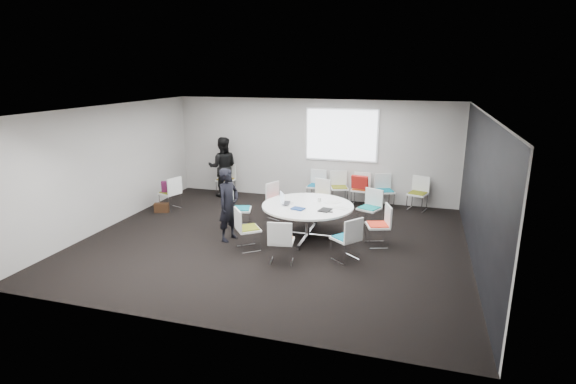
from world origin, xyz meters
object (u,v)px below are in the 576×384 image
(chair_ring_f, at_px, (248,237))
(chair_ring_g, at_px, (281,250))
(chair_ring_d, at_px, (278,207))
(chair_ring_a, at_px, (378,233))
(chair_back_e, at_px, (417,200))
(chair_ring_e, at_px, (241,216))
(chair_back_d, at_px, (384,197))
(chair_spare_left, at_px, (171,199))
(laptop, at_px, (289,204))
(chair_back_b, at_px, (339,194))
(chair_ring_b, at_px, (369,215))
(cup, at_px, (319,200))
(person_back, at_px, (223,167))
(chair_back_a, at_px, (316,192))
(chair_person_back, at_px, (226,185))
(chair_ring_c, at_px, (318,203))
(chair_back_c, at_px, (360,196))
(maroon_bag, at_px, (169,186))
(conference_table, at_px, (308,215))
(person_main, at_px, (229,205))
(brown_bag, at_px, (162,208))
(chair_ring_h, at_px, (346,247))

(chair_ring_f, xyz_separation_m, chair_ring_g, (0.86, -0.45, 0.00))
(chair_ring_d, relative_size, chair_ring_f, 1.00)
(chair_ring_a, relative_size, chair_back_e, 1.00)
(chair_ring_e, xyz_separation_m, chair_back_d, (3.06, 2.59, 0.00))
(chair_spare_left, distance_m, laptop, 3.70)
(chair_back_b, distance_m, chair_back_d, 1.22)
(chair_ring_a, height_order, chair_spare_left, same)
(chair_ring_b, height_order, cup, chair_ring_b)
(chair_ring_f, height_order, laptop, chair_ring_f)
(chair_back_b, height_order, person_back, person_back)
(chair_back_a, bearing_deg, chair_person_back, 5.50)
(cup, bearing_deg, chair_person_back, 144.78)
(chair_ring_c, bearing_deg, cup, 123.41)
(chair_back_b, height_order, chair_back_c, same)
(chair_ring_g, bearing_deg, chair_back_e, 51.10)
(chair_back_d, xyz_separation_m, maroon_bag, (-5.38, -1.78, 0.34))
(chair_ring_a, xyz_separation_m, cup, (-1.35, 0.42, 0.50))
(conference_table, height_order, chair_back_d, chair_back_d)
(person_main, bearing_deg, laptop, -46.19)
(chair_ring_g, bearing_deg, chair_back_d, 60.68)
(chair_ring_b, height_order, laptop, chair_ring_b)
(person_main, height_order, cup, person_main)
(chair_ring_d, height_order, cup, chair_ring_d)
(chair_ring_c, bearing_deg, chair_back_e, -136.50)
(chair_ring_a, distance_m, chair_ring_b, 1.18)
(chair_ring_d, distance_m, person_back, 2.66)
(conference_table, bearing_deg, chair_ring_g, -94.93)
(chair_ring_c, height_order, chair_back_e, same)
(chair_back_a, relative_size, brown_bag, 2.44)
(chair_back_b, bearing_deg, chair_back_c, 160.36)
(chair_ring_f, relative_size, chair_back_b, 1.00)
(chair_back_b, xyz_separation_m, chair_back_e, (2.07, -0.02, 0.00))
(person_main, bearing_deg, chair_ring_d, -1.40)
(chair_person_back, bearing_deg, chair_back_e, -173.56)
(laptop, bearing_deg, maroon_bag, 68.31)
(chair_ring_b, relative_size, chair_back_d, 1.00)
(chair_back_e, xyz_separation_m, chair_spare_left, (-6.22, -1.77, 0.00))
(person_back, distance_m, maroon_bag, 1.79)
(chair_ring_a, height_order, chair_ring_f, same)
(chair_ring_e, height_order, chair_ring_h, same)
(chair_ring_c, xyz_separation_m, chair_ring_h, (1.15, -2.68, 0.00))
(chair_ring_f, distance_m, person_main, 0.88)
(brown_bag, bearing_deg, chair_ring_h, -18.07)
(chair_back_c, bearing_deg, chair_back_e, -175.55)
(chair_ring_e, height_order, chair_back_c, same)
(chair_back_a, distance_m, maroon_bag, 3.97)
(conference_table, distance_m, chair_spare_left, 4.06)
(chair_ring_b, distance_m, cup, 1.36)
(cup, bearing_deg, chair_ring_h, -58.15)
(chair_ring_c, height_order, person_main, person_main)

